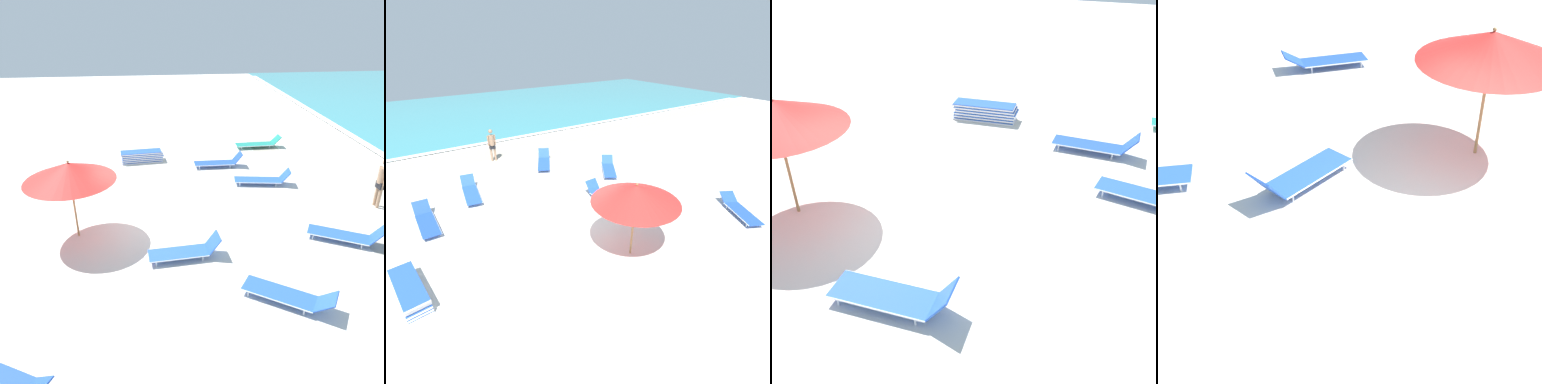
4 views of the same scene
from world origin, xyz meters
The scene contains 4 objects.
ground_plane centered at (0.00, 0.01, -0.08)m, with size 60.00×60.00×0.16m.
beach_umbrella centered at (0.63, -2.05, 2.11)m, with size 2.61×2.61×2.45m.
sun_lounger_near_water_right centered at (5.70, -2.69, 0.20)m, with size 1.53×2.17×0.47m.
sun_lounger_mid_beach_solo centered at (2.12, 1.09, 0.22)m, with size 0.76×2.02×0.63m.
Camera 4 is at (-4.04, 5.79, 5.50)m, focal length 50.00 mm.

